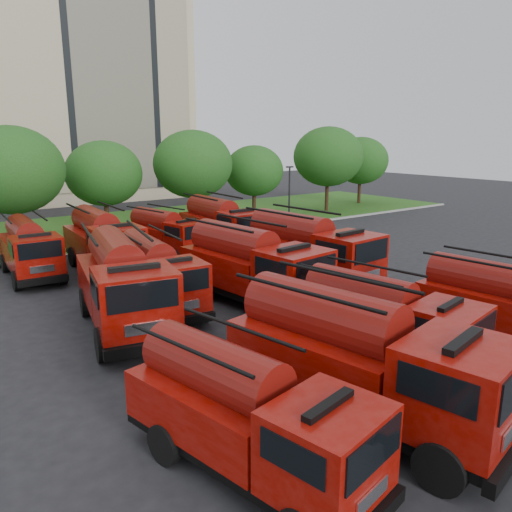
{
  "coord_description": "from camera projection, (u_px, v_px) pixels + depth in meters",
  "views": [
    {
      "loc": [
        -14.59,
        -14.28,
        7.57
      ],
      "look_at": [
        -0.51,
        4.85,
        1.8
      ],
      "focal_mm": 35.0,
      "sensor_mm": 36.0,
      "label": 1
    }
  ],
  "objects": [
    {
      "name": "tree_6",
      "position": [
        328.0,
        157.0,
        49.38
      ],
      "size": [
        6.89,
        6.89,
        8.42
      ],
      "color": "#382314",
      "rests_on": "ground"
    },
    {
      "name": "ground",
      "position": [
        332.0,
        317.0,
        21.37
      ],
      "size": [
        140.0,
        140.0,
        0.0
      ],
      "primitive_type": "plane",
      "color": "black",
      "rests_on": "ground"
    },
    {
      "name": "tree_7",
      "position": [
        361.0,
        161.0,
        55.14
      ],
      "size": [
        6.05,
        6.05,
        7.39
      ],
      "color": "#382314",
      "rests_on": "ground"
    },
    {
      "name": "fire_truck_9",
      "position": [
        103.0,
        241.0,
        28.31
      ],
      "size": [
        3.01,
        7.65,
        3.44
      ],
      "rotation": [
        0.0,
        0.0,
        -0.04
      ],
      "color": "black",
      "rests_on": "ground"
    },
    {
      "name": "fire_truck_6",
      "position": [
        252.0,
        266.0,
        22.55
      ],
      "size": [
        3.52,
        8.07,
        3.57
      ],
      "rotation": [
        0.0,
        0.0,
        0.1
      ],
      "color": "black",
      "rests_on": "ground"
    },
    {
      "name": "curb",
      "position": [
        153.0,
        244.0,
        35.36
      ],
      "size": [
        70.0,
        0.3,
        0.14
      ],
      "primitive_type": "cube",
      "color": "gray",
      "rests_on": "ground"
    },
    {
      "name": "tree_3",
      "position": [
        104.0,
        173.0,
        38.46
      ],
      "size": [
        5.88,
        5.88,
        7.19
      ],
      "color": "#382314",
      "rests_on": "ground"
    },
    {
      "name": "fire_truck_10",
      "position": [
        166.0,
        233.0,
        31.76
      ],
      "size": [
        3.35,
        6.73,
        2.93
      ],
      "rotation": [
        0.0,
        0.0,
        0.18
      ],
      "color": "black",
      "rests_on": "ground"
    },
    {
      "name": "firefighter_3",
      "position": [
        451.0,
        321.0,
        20.82
      ],
      "size": [
        1.34,
        0.94,
        1.87
      ],
      "primitive_type": "imported",
      "rotation": [
        0.0,
        0.0,
        3.43
      ],
      "color": "black",
      "rests_on": "ground"
    },
    {
      "name": "fire_truck_0",
      "position": [
        246.0,
        414.0,
        11.17
      ],
      "size": [
        3.47,
        6.83,
        2.97
      ],
      "rotation": [
        0.0,
        0.0,
        0.2
      ],
      "color": "black",
      "rests_on": "ground"
    },
    {
      "name": "apartment_building",
      "position": [
        51.0,
        91.0,
        57.08
      ],
      "size": [
        30.0,
        14.18,
        25.0
      ],
      "color": "#C8B495",
      "rests_on": "ground"
    },
    {
      "name": "fire_truck_2",
      "position": [
        385.0,
        320.0,
        16.84
      ],
      "size": [
        3.3,
        6.79,
        2.96
      ],
      "rotation": [
        0.0,
        0.0,
        0.17
      ],
      "color": "black",
      "rests_on": "ground"
    },
    {
      "name": "firefighter_1",
      "position": [
        488.0,
        428.0,
        13.25
      ],
      "size": [
        0.9,
        0.59,
        1.71
      ],
      "primitive_type": "imported",
      "rotation": [
        0.0,
        0.0,
        0.16
      ],
      "color": "#A71A0C",
      "rests_on": "ground"
    },
    {
      "name": "firefighter_4",
      "position": [
        178.0,
        427.0,
        13.27
      ],
      "size": [
        0.93,
        0.88,
        1.6
      ],
      "primitive_type": "imported",
      "rotation": [
        0.0,
        0.0,
        2.49
      ],
      "color": "black",
      "rests_on": "ground"
    },
    {
      "name": "fire_truck_11",
      "position": [
        221.0,
        225.0,
        33.32
      ],
      "size": [
        2.98,
        7.7,
        3.47
      ],
      "rotation": [
        0.0,
        0.0,
        -0.03
      ],
      "color": "black",
      "rests_on": "ground"
    },
    {
      "name": "firefighter_0",
      "position": [
        511.0,
        410.0,
        14.11
      ],
      "size": [
        0.82,
        0.72,
        1.89
      ],
      "primitive_type": "imported",
      "rotation": [
        0.0,
        0.0,
        0.36
      ],
      "color": "#A71A0C",
      "rests_on": "ground"
    },
    {
      "name": "fire_truck_7",
      "position": [
        308.0,
        250.0,
        25.48
      ],
      "size": [
        3.42,
        8.18,
        3.63
      ],
      "rotation": [
        0.0,
        0.0,
        0.08
      ],
      "color": "black",
      "rests_on": "ground"
    },
    {
      "name": "fire_truck_4",
      "position": [
        123.0,
        284.0,
        19.78
      ],
      "size": [
        4.28,
        8.35,
        3.63
      ],
      "rotation": [
        0.0,
        0.0,
        -0.2
      ],
      "color": "black",
      "rests_on": "ground"
    },
    {
      "name": "lamp_post_1",
      "position": [
        289.0,
        193.0,
        41.06
      ],
      "size": [
        0.6,
        0.25,
        5.11
      ],
      "color": "black",
      "rests_on": "ground"
    },
    {
      "name": "fire_truck_8",
      "position": [
        29.0,
        249.0,
        27.11
      ],
      "size": [
        2.8,
        6.94,
        3.11
      ],
      "rotation": [
        0.0,
        0.0,
        -0.05
      ],
      "color": "black",
      "rests_on": "ground"
    },
    {
      "name": "fire_truck_3",
      "position": [
        509.0,
        305.0,
        18.19
      ],
      "size": [
        3.07,
        6.89,
        3.04
      ],
      "rotation": [
        0.0,
        0.0,
        0.12
      ],
      "color": "black",
      "rests_on": "ground"
    },
    {
      "name": "firefighter_5",
      "position": [
        317.0,
        282.0,
        26.33
      ],
      "size": [
        1.85,
        1.13,
        1.86
      ],
      "primitive_type": "imported",
      "rotation": [
        0.0,
        0.0,
        2.9
      ],
      "color": "#A71A0C",
      "rests_on": "ground"
    },
    {
      "name": "fire_truck_5",
      "position": [
        155.0,
        275.0,
        21.91
      ],
      "size": [
        3.14,
        7.18,
        3.17
      ],
      "rotation": [
        0.0,
        0.0,
        -0.11
      ],
      "color": "black",
      "rests_on": "ground"
    },
    {
      "name": "tree_2",
      "position": [
        11.0,
        170.0,
        32.32
      ],
      "size": [
        6.72,
        6.72,
        8.22
      ],
      "color": "#382314",
      "rests_on": "ground"
    },
    {
      "name": "fire_truck_1",
      "position": [
        360.0,
        359.0,
        13.21
      ],
      "size": [
        4.08,
        8.15,
        3.55
      ],
      "rotation": [
        0.0,
        0.0,
        0.19
      ],
      "color": "black",
      "rests_on": "ground"
    },
    {
      "name": "lawn",
      "position": [
        111.0,
        227.0,
        41.7
      ],
      "size": [
        70.0,
        16.0,
        0.12
      ],
      "primitive_type": "cube",
      "color": "#1C5115",
      "rests_on": "ground"
    },
    {
      "name": "tree_5",
      "position": [
        254.0,
        171.0,
        46.22
      ],
      "size": [
        5.46,
        5.46,
        6.68
      ],
      "color": "#382314",
      "rests_on": "ground"
    },
    {
      "name": "tree_4",
      "position": [
        193.0,
        164.0,
        41.2
      ],
      "size": [
        6.55,
        6.55,
        8.01
      ],
      "color": "#382314",
      "rests_on": "ground"
    }
  ]
}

